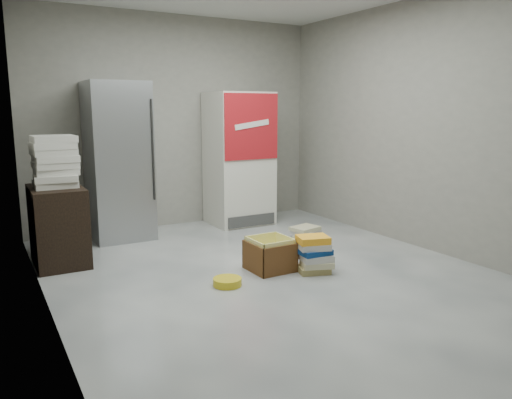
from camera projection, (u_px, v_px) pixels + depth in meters
The scene contains 10 objects.
ground at pixel (272, 274), 4.83m from camera, with size 5.00×5.00×0.00m, color silver.
room_shell at pixel (273, 85), 4.51m from camera, with size 4.04×5.04×2.82m.
steel_fridge at pixel (119, 161), 6.05m from camera, with size 0.70×0.72×1.90m.
coke_cooler at pixel (239, 159), 6.85m from camera, with size 0.80×0.73×1.80m.
wood_shelf at pixel (58, 225), 5.13m from camera, with size 0.50×0.80×0.80m, color black.
supply_box_stack at pixel (55, 161), 5.01m from camera, with size 0.44×0.43×0.52m.
phonebook_stack_main at pixel (315, 254), 4.86m from camera, with size 0.39×0.34×0.37m.
phonebook_stack_side at pixel (306, 232), 6.17m from camera, with size 0.42×0.40×0.15m.
cardboard_box at pixel (270, 257), 4.95m from camera, with size 0.42×0.42×0.33m.
bucket_lid at pixel (227, 282), 4.52m from camera, with size 0.26×0.26×0.07m, color gold.
Camera 1 is at (-2.41, -3.95, 1.59)m, focal length 35.00 mm.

